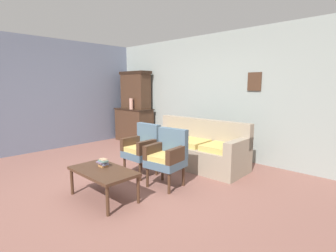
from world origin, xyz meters
TOP-DOWN VIEW (x-y plane):
  - ground_plane at (0.00, 0.00)m, footprint 7.68×7.68m
  - wall_back_with_decor at (0.00, 2.63)m, footprint 6.40×0.09m
  - wall_left_side at (-3.23, 0.00)m, footprint 0.06×5.20m
  - side_cabinet at (-2.48, 2.25)m, footprint 1.16×0.55m
  - cabinet_upper_hutch at (-2.48, 2.33)m, footprint 0.99×0.38m
  - vase_on_cabinet at (-2.34, 2.06)m, footprint 0.10×0.10m
  - floral_couch at (0.16, 1.65)m, footprint 2.11×0.85m
  - armchair_near_couch_end at (-0.17, 0.57)m, footprint 0.52×0.49m
  - armchair_near_cabinet at (0.51, 0.50)m, footprint 0.57×0.55m
  - coffee_table at (0.20, -0.45)m, footprint 1.00×0.56m
  - book_stack_on_table at (0.08, -0.38)m, footprint 0.17×0.12m

SIDE VIEW (x-z plane):
  - ground_plane at x=0.00m, z-range 0.00..0.00m
  - floral_couch at x=0.16m, z-range -0.13..0.77m
  - coffee_table at x=0.20m, z-range 0.17..0.59m
  - side_cabinet at x=-2.48m, z-range 0.00..0.93m
  - book_stack_on_table at x=0.08m, z-range 0.42..0.53m
  - armchair_near_couch_end at x=-0.17m, z-range 0.05..0.95m
  - armchair_near_cabinet at x=0.51m, z-range 0.05..0.95m
  - vase_on_cabinet at x=-2.34m, z-range 0.93..1.23m
  - wall_left_side at x=-3.23m, z-range 0.00..2.70m
  - wall_back_with_decor at x=0.00m, z-range 0.00..2.70m
  - cabinet_upper_hutch at x=-2.48m, z-range 0.94..1.97m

